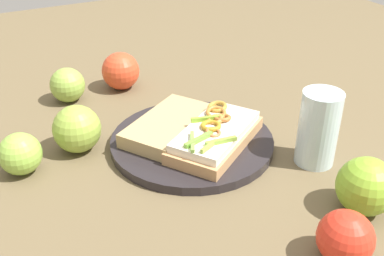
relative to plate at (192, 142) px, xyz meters
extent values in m
plane|color=brown|center=(0.00, 0.00, -0.01)|extent=(2.00, 2.00, 0.00)
cylinder|color=black|center=(0.00, 0.00, 0.00)|extent=(0.28, 0.28, 0.02)
cube|color=tan|center=(0.02, -0.04, 0.02)|extent=(0.21, 0.18, 0.02)
cube|color=#EEE3CC|center=(0.02, -0.04, 0.04)|extent=(0.19, 0.17, 0.01)
torus|color=#B87A38|center=(0.03, -0.02, 0.05)|extent=(0.04, 0.04, 0.01)
torus|color=#AF8020|center=(0.02, -0.03, 0.05)|extent=(0.04, 0.04, 0.01)
torus|color=#AC8330|center=(0.06, 0.02, 0.05)|extent=(0.05, 0.05, 0.01)
torus|color=#AB662F|center=(0.05, -0.02, 0.05)|extent=(0.04, 0.04, 0.01)
torus|color=#B26F2E|center=(0.05, 0.00, 0.05)|extent=(0.05, 0.05, 0.01)
torus|color=#BE663A|center=(0.01, -0.05, 0.04)|extent=(0.03, 0.03, 0.01)
cube|color=#7CAC2F|center=(0.02, -0.01, 0.05)|extent=(0.05, 0.02, 0.01)
cube|color=#7FA238|center=(0.01, -0.08, 0.05)|extent=(0.05, 0.01, 0.01)
cube|color=#6DA938|center=(-0.02, -0.06, 0.05)|extent=(0.06, 0.02, 0.01)
cube|color=#76A444|center=(-0.03, -0.06, 0.04)|extent=(0.03, 0.05, 0.01)
cube|color=#87A83D|center=(-0.02, -0.09, 0.05)|extent=(0.04, 0.02, 0.01)
cube|color=tan|center=(-0.02, 0.04, 0.02)|extent=(0.20, 0.18, 0.02)
sphere|color=#88AB42|center=(-0.14, 0.27, 0.03)|extent=(0.08, 0.08, 0.07)
sphere|color=red|center=(0.04, -0.32, 0.03)|extent=(0.10, 0.10, 0.07)
sphere|color=#D44324|center=(-0.03, 0.28, 0.03)|extent=(0.11, 0.11, 0.08)
sphere|color=#8AA73C|center=(-0.18, 0.08, 0.03)|extent=(0.11, 0.11, 0.08)
sphere|color=#7FAF2C|center=(0.13, -0.26, 0.03)|extent=(0.10, 0.10, 0.08)
sphere|color=#8BB843|center=(-0.27, 0.06, 0.03)|extent=(0.09, 0.09, 0.07)
cylinder|color=silver|center=(0.16, -0.14, 0.05)|extent=(0.06, 0.06, 0.13)
camera|label=1|loc=(-0.32, -0.60, 0.43)|focal=43.22mm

